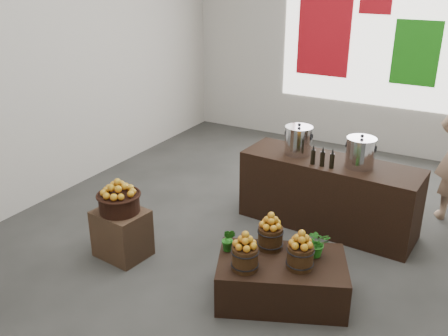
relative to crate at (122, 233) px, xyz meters
The scene contains 21 objects.
ground 1.70m from the crate, 46.55° to the left, with size 7.00×7.00×0.00m, color #3E3D3B.
back_wall 5.16m from the crate, 76.23° to the left, with size 6.00×0.04×4.00m, color #B7B2A8.
back_opening 5.22m from the crate, 72.78° to the left, with size 3.20×0.02×2.40m, color white.
deco_red_left 5.00m from the crate, 83.23° to the left, with size 0.90×0.04×1.40m, color #B60E18.
deco_green_right 5.32m from the crate, 66.32° to the left, with size 0.70×0.04×1.00m, color #1B7E13.
crate is the anchor object (origin of this frame).
wicker_basket 0.37m from the crate, ahead, with size 0.43×0.43×0.20m, color black.
apples_in_basket 0.56m from the crate, ahead, with size 0.34×0.34×0.18m, color #960412, non-canonical shape.
display_table 1.83m from the crate, ahead, with size 1.20×0.74×0.42m, color black.
apple_bucket_front_left 1.60m from the crate, ahead, with size 0.24×0.24×0.22m, color #3A2610.
apples_in_bucket_front_left 1.64m from the crate, ahead, with size 0.18×0.18×0.16m, color #960412, non-canonical shape.
apple_bucket_front_right 2.03m from the crate, ahead, with size 0.24×0.24×0.22m, color #3A2610.
apples_in_bucket_front_right 2.06m from the crate, ahead, with size 0.18×0.18×0.16m, color #960412, non-canonical shape.
apple_bucket_rear 1.67m from the crate, 10.79° to the left, with size 0.24×0.24×0.22m, color #3A2610.
apples_in_bucket_rear 1.71m from the crate, 10.79° to the left, with size 0.18×0.18×0.16m, color #960412, non-canonical shape.
herb_garnish_right 2.12m from the crate, 10.80° to the left, with size 0.25×0.22×0.28m, color #1B6314.
herb_garnish_left 1.33m from the crate, ahead, with size 0.14×0.11×0.25m, color #1B6314.
counter 2.47m from the crate, 45.17° to the left, with size 2.10×0.67×0.86m, color black.
stock_pot_left 2.33m from the crate, 53.57° to the left, with size 0.32×0.32×0.32m, color silver.
stock_pot_center 2.80m from the crate, 39.84° to the left, with size 0.32×0.32×0.32m, color silver.
oil_cruets 2.42m from the crate, 41.73° to the left, with size 0.23×0.06×0.24m, color black, non-canonical shape.
Camera 1 is at (2.15, -4.81, 3.02)m, focal length 40.00 mm.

